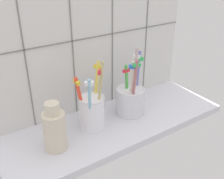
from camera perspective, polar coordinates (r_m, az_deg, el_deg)
counter_slab at (r=77.70cm, az=0.69°, el=-7.35°), size 64.00×22.00×2.00cm
tile_wall_back at (r=77.55cm, az=-4.35°, el=10.20°), size 64.00×2.20×45.00cm
toothbrush_cup_left at (r=72.63cm, az=-4.20°, el=-4.28°), size 8.93×8.36×19.32cm
toothbrush_cup_right at (r=79.19cm, az=3.90°, el=-1.86°), size 9.66×8.75×18.34cm
ceramic_vase at (r=66.08cm, az=-11.92°, el=-8.11°), size 5.44×5.44×12.55cm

